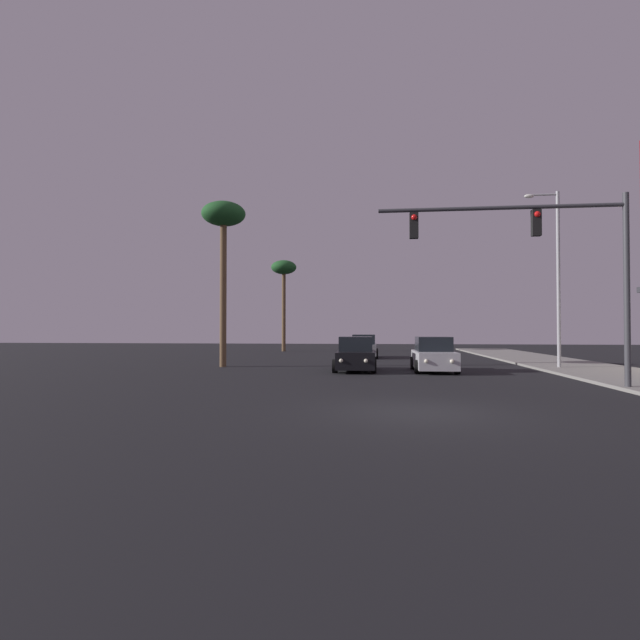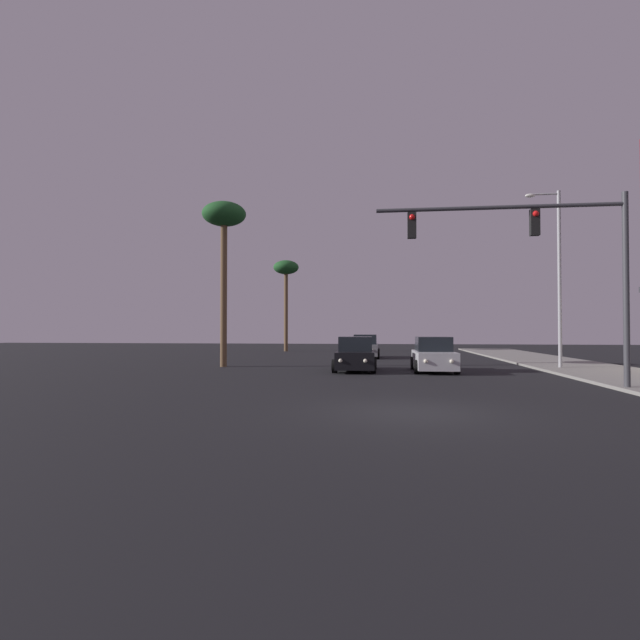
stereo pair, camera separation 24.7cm
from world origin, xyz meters
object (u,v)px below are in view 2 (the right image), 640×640
car_silver (434,356)px  traffic_light_mast (549,248)px  car_grey (365,347)px  street_lamp (557,269)px  car_black (355,355)px  palm_tree_near (224,224)px  palm_tree_far (286,272)px

car_silver → traffic_light_mast: size_ratio=0.52×
car_grey → street_lamp: bearing=136.3°
car_silver → car_black: 3.77m
palm_tree_near → palm_tree_far: bearing=91.2°
traffic_light_mast → car_black: bearing=135.1°
car_grey → palm_tree_near: bearing=52.9°
car_silver → palm_tree_near: 13.30m
car_grey → street_lamp: size_ratio=0.48×
car_black → traffic_light_mast: size_ratio=0.52×
car_grey → palm_tree_far: 14.53m
car_grey → palm_tree_far: palm_tree_far is taller
car_silver → palm_tree_far: size_ratio=0.50×
palm_tree_near → car_grey: bearing=52.9°
car_grey → palm_tree_far: bearing=-52.4°
car_grey → street_lamp: street_lamp is taller
car_silver → street_lamp: street_lamp is taller
car_grey → palm_tree_near: palm_tree_near is taller
car_silver → traffic_light_mast: traffic_light_mast is taller
traffic_light_mast → palm_tree_far: palm_tree_far is taller
palm_tree_near → car_silver: bearing=-9.5°
palm_tree_far → traffic_light_mast: bearing=-63.0°
traffic_light_mast → palm_tree_far: bearing=117.0°
car_black → palm_tree_near: (-7.32, 1.88, 7.11)m
car_black → palm_tree_far: (-7.75, 21.88, 6.73)m
palm_tree_near → traffic_light_mast: bearing=-31.6°
car_silver → palm_tree_near: size_ratio=0.48×
traffic_light_mast → street_lamp: size_ratio=0.93×
palm_tree_near → palm_tree_far: 20.01m
street_lamp → palm_tree_near: (-17.46, -0.18, 2.75)m
street_lamp → car_black: bearing=-168.5°
palm_tree_near → street_lamp: bearing=0.6°
traffic_light_mast → car_grey: bearing=110.2°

